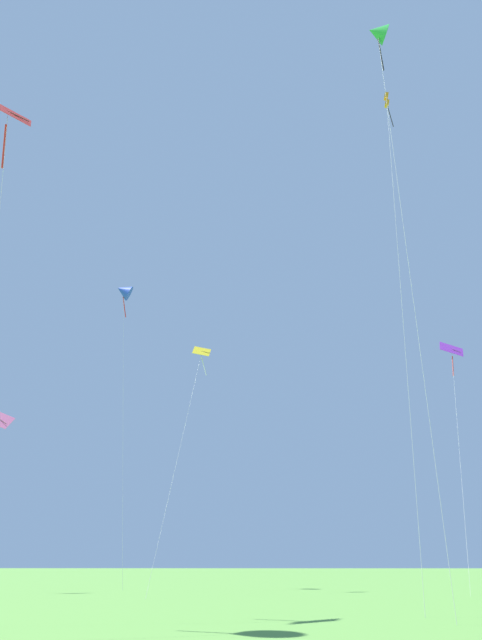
# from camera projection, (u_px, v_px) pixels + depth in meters

# --- Properties ---
(kite_red_high) EXTENTS (4.80, 6.34, 22.30)m
(kite_red_high) POSITION_uv_depth(u_px,v_px,m) (7.00, 126.00, 29.49)
(kite_red_high) COLOR red
(kite_red_high) RESTS_ON ground_plane
(kite_purple_streamer) EXTENTS (5.00, 11.48, 18.05)m
(kite_purple_streamer) POSITION_uv_depth(u_px,v_px,m) (452.00, 357.00, 49.16)
(kite_purple_streamer) COLOR purple
(kite_purple_streamer) RESTS_ON ground_plane
(kite_green_small) EXTENTS (1.29, 5.78, 27.45)m
(kite_green_small) POSITION_uv_depth(u_px,v_px,m) (378.00, 33.00, 32.21)
(kite_green_small) COLOR green
(kite_green_small) RESTS_ON ground_plane
(kite_blue_delta) EXTENTS (3.49, 6.02, 23.93)m
(kite_blue_delta) POSITION_uv_depth(u_px,v_px,m) (124.00, 291.00, 53.60)
(kite_blue_delta) COLOR blue
(kite_blue_delta) RESTS_ON ground_plane
(kite_orange_box) EXTENTS (2.07, 5.99, 25.67)m
(kite_orange_box) POSITION_uv_depth(u_px,v_px,m) (388.00, 113.00, 34.06)
(kite_orange_box) COLOR orange
(kite_orange_box) RESTS_ON ground_plane
(kite_yellow_diamond) EXTENTS (2.05, 10.56, 16.39)m
(kite_yellow_diamond) POSITION_uv_depth(u_px,v_px,m) (200.00, 362.00, 45.04)
(kite_yellow_diamond) COLOR yellow
(kite_yellow_diamond) RESTS_ON ground_plane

